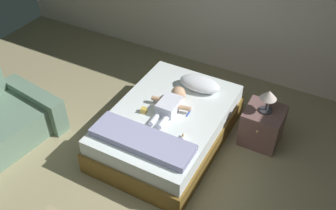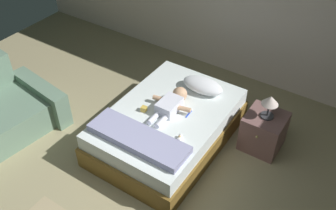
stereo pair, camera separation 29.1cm
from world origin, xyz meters
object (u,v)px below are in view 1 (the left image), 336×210
object	(u,v)px
lamp	(269,97)
toy_block	(144,110)
bed	(168,126)
baby_bottle	(183,137)
nightstand	(262,126)
toothbrush	(189,112)
baby	(171,103)
pillow	(200,84)

from	to	relation	value
lamp	toy_block	xyz separation A→B (m)	(-1.26, -0.71, -0.19)
toy_block	bed	bearing A→B (deg)	30.97
baby_bottle	toy_block	bearing A→B (deg)	163.92
nightstand	toy_block	bearing A→B (deg)	-150.68
toy_block	baby_bottle	distance (m)	0.63
toothbrush	nightstand	bearing A→B (deg)	30.23
bed	baby_bottle	world-z (taller)	baby_bottle
baby	toy_block	world-z (taller)	baby
nightstand	lamp	xyz separation A→B (m)	(0.00, 0.00, 0.46)
nightstand	baby_bottle	distance (m)	1.13
nightstand	lamp	world-z (taller)	lamp
baby	bed	bearing A→B (deg)	-90.96
baby	toy_block	bearing A→B (deg)	-136.77
bed	lamp	bearing A→B (deg)	28.91
toothbrush	baby_bottle	bearing A→B (deg)	-72.92
baby	toothbrush	xyz separation A→B (m)	(0.23, 0.02, -0.07)
baby	baby_bottle	world-z (taller)	baby
nightstand	lamp	distance (m)	0.46
nightstand	baby_bottle	size ratio (longest dim) A/B	5.24
toothbrush	pillow	bearing A→B (deg)	100.84
bed	pillow	xyz separation A→B (m)	(0.14, 0.58, 0.32)
pillow	baby	xyz separation A→B (m)	(-0.14, -0.50, -0.00)
baby	lamp	size ratio (longest dim) A/B	2.23
toothbrush	lamp	xyz separation A→B (m)	(0.78, 0.46, 0.21)
bed	nightstand	size ratio (longest dim) A/B	3.85
toy_block	toothbrush	bearing A→B (deg)	27.78
pillow	lamp	world-z (taller)	lamp
baby	toothbrush	distance (m)	0.24
lamp	baby	bearing A→B (deg)	-154.85
toothbrush	lamp	distance (m)	0.93
bed	baby_bottle	distance (m)	0.56
toothbrush	toy_block	bearing A→B (deg)	-152.22
lamp	toy_block	bearing A→B (deg)	-150.68
bed	toothbrush	xyz separation A→B (m)	(0.23, 0.10, 0.25)
lamp	baby_bottle	xyz separation A→B (m)	(-0.65, -0.88, -0.19)
pillow	toy_block	bearing A→B (deg)	-117.83
bed	lamp	xyz separation A→B (m)	(1.02, 0.56, 0.46)
bed	nightstand	xyz separation A→B (m)	(1.02, 0.56, 0.01)
bed	toy_block	size ratio (longest dim) A/B	27.47
pillow	nightstand	distance (m)	0.93
nightstand	toy_block	distance (m)	1.47
lamp	pillow	bearing A→B (deg)	178.54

